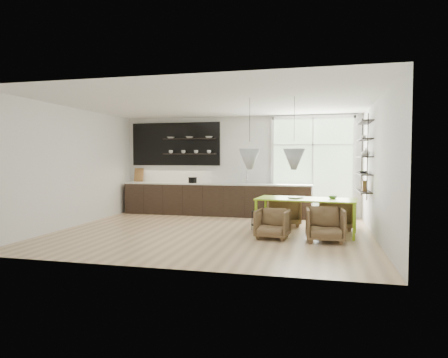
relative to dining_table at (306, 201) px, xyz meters
The scene contains 11 objects.
room 1.81m from the dining_table, 153.73° to the left, with size 7.02×6.01×2.91m.
kitchen_run 3.61m from the dining_table, 139.88° to the left, with size 5.54×0.69×2.75m.
right_shelving 1.78m from the dining_table, 32.12° to the left, with size 0.26×1.22×1.90m.
dining_table is the anchor object (origin of this frame).
armchair_back_left 1.21m from the dining_table, 121.01° to the left, with size 0.79×0.81×0.74m, color brown.
armchair_back_right 1.09m from the dining_table, 50.00° to the left, with size 0.76×0.78×0.71m, color brown.
armchair_front_left 1.04m from the dining_table, 133.74° to the right, with size 0.65×0.67×0.61m, color brown.
armchair_front_right 0.94m from the dining_table, 62.34° to the right, with size 0.73×0.75×0.69m, color brown.
wire_stool 1.18m from the dining_table, behind, with size 0.36×0.36×0.45m.
table_book 0.34m from the dining_table, behind, with size 0.24×0.32×0.03m, color white.
table_bowl 0.58m from the dining_table, ahead, with size 0.19×0.19×0.06m, color #58814D.
Camera 1 is at (2.36, -8.58, 1.67)m, focal length 32.00 mm.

